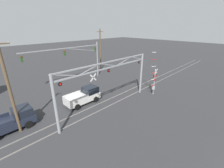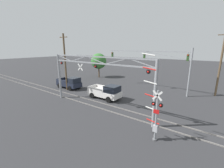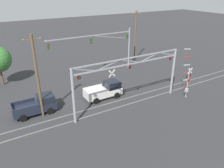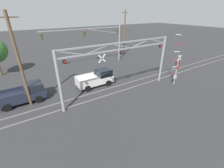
# 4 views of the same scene
# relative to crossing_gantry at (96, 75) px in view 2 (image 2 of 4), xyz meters

# --- Properties ---
(rail_track_near) EXTENTS (80.00, 0.08, 0.10)m
(rail_track_near) POSITION_rel_crossing_gantry_xyz_m (0.01, 0.28, -4.15)
(rail_track_near) COLOR gray
(rail_track_near) RESTS_ON ground_plane
(rail_track_far) EXTENTS (80.00, 0.08, 0.10)m
(rail_track_far) POSITION_rel_crossing_gantry_xyz_m (0.01, 1.72, -4.15)
(rail_track_far) COLOR gray
(rail_track_far) RESTS_ON ground_plane
(crossing_gantry) EXTENTS (14.48, 0.31, 6.33)m
(crossing_gantry) POSITION_rel_crossing_gantry_xyz_m (0.00, 0.00, 0.00)
(crossing_gantry) COLOR gray
(crossing_gantry) RESTS_ON ground_plane
(crossing_signal_mast) EXTENTS (1.91, 0.35, 6.90)m
(crossing_signal_mast) POSITION_rel_crossing_gantry_xyz_m (7.90, -1.93, -1.92)
(crossing_signal_mast) COLOR gray
(crossing_signal_mast) RESTS_ON ground_plane
(traffic_signal_span) EXTENTS (14.70, 0.39, 7.22)m
(traffic_signal_span) POSITION_rel_crossing_gantry_xyz_m (3.83, 11.64, 0.95)
(traffic_signal_span) COLOR gray
(traffic_signal_span) RESTS_ON ground_plane
(pickup_truck_lead) EXTENTS (4.96, 2.30, 2.09)m
(pickup_truck_lead) POSITION_rel_crossing_gantry_xyz_m (-1.38, 3.57, -3.18)
(pickup_truck_lead) COLOR silver
(pickup_truck_lead) RESTS_ON ground_plane
(pickup_truck_following) EXTENTS (4.86, 2.30, 2.09)m
(pickup_truck_following) POSITION_rel_crossing_gantry_xyz_m (-10.16, 4.10, -3.19)
(pickup_truck_following) COLOR #1E2333
(pickup_truck_following) RESTS_ON ground_plane
(utility_pole_left) EXTENTS (1.80, 0.28, 9.47)m
(utility_pole_left) POSITION_rel_crossing_gantry_xyz_m (-9.81, 3.14, 0.69)
(utility_pole_left) COLOR brown
(utility_pole_left) RESTS_ON ground_plane
(utility_pole_right) EXTENTS (1.80, 0.28, 9.60)m
(utility_pole_right) POSITION_rel_crossing_gantry_xyz_m (11.33, 14.57, 0.75)
(utility_pole_right) COLOR brown
(utility_pole_right) RESTS_ON ground_plane
(background_tree_beyond_span) EXTENTS (3.75, 3.75, 5.86)m
(background_tree_beyond_span) POSITION_rel_crossing_gantry_xyz_m (-12.79, 15.03, -0.22)
(background_tree_beyond_span) COLOR brown
(background_tree_beyond_span) RESTS_ON ground_plane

